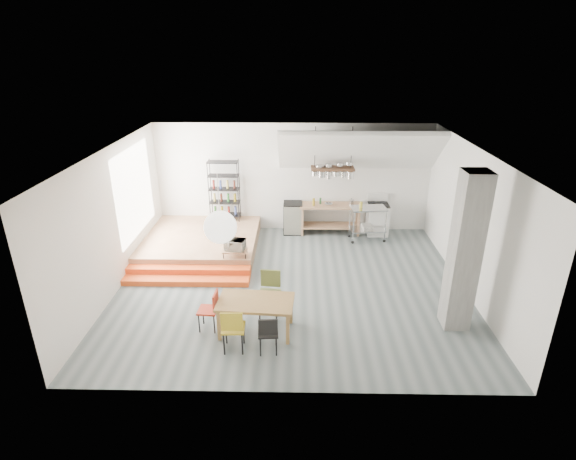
{
  "coord_description": "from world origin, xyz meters",
  "views": [
    {
      "loc": [
        0.1,
        -9.24,
        5.28
      ],
      "look_at": [
        -0.1,
        0.8,
        1.08
      ],
      "focal_mm": 28.0,
      "sensor_mm": 36.0,
      "label": 1
    }
  ],
  "objects_px": {
    "rolling_cart": "(368,219)",
    "mini_fridge": "(293,218)",
    "stove": "(377,218)",
    "dining_table": "(256,304)"
  },
  "relations": [
    {
      "from": "dining_table",
      "to": "mini_fridge",
      "type": "xyz_separation_m",
      "value": [
        0.67,
        5.02,
        -0.15
      ]
    },
    {
      "from": "dining_table",
      "to": "mini_fridge",
      "type": "relative_size",
      "value": 1.62
    },
    {
      "from": "rolling_cart",
      "to": "mini_fridge",
      "type": "bearing_deg",
      "value": 160.39
    },
    {
      "from": "stove",
      "to": "mini_fridge",
      "type": "distance_m",
      "value": 2.5
    },
    {
      "from": "stove",
      "to": "mini_fridge",
      "type": "bearing_deg",
      "value": 178.99
    },
    {
      "from": "mini_fridge",
      "to": "rolling_cart",
      "type": "bearing_deg",
      "value": -13.19
    },
    {
      "from": "rolling_cart",
      "to": "stove",
      "type": "bearing_deg",
      "value": 44.83
    },
    {
      "from": "dining_table",
      "to": "stove",
      "type": "bearing_deg",
      "value": 61.81
    },
    {
      "from": "stove",
      "to": "mini_fridge",
      "type": "xyz_separation_m",
      "value": [
        -2.5,
        0.04,
        -0.01
      ]
    },
    {
      "from": "rolling_cart",
      "to": "mini_fridge",
      "type": "distance_m",
      "value": 2.2
    }
  ]
}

